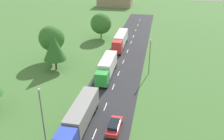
{
  "coord_description": "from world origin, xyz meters",
  "views": [
    {
      "loc": [
        7.95,
        -16.42,
        23.24
      ],
      "look_at": [
        -0.91,
        29.2,
        2.09
      ],
      "focal_mm": 39.97,
      "sensor_mm": 36.0,
      "label": 1
    }
  ],
  "objects_px": {
    "truck_second": "(107,67)",
    "distant_building": "(115,0)",
    "tree_maple": "(52,38)",
    "tree_elm": "(54,48)",
    "truck_third": "(120,40)",
    "lamppost_lead": "(42,114)",
    "tree_oak": "(101,24)",
    "lamppost_second": "(150,55)",
    "car_second": "(114,126)",
    "truck_lead": "(80,117)"
  },
  "relations": [
    {
      "from": "truck_second",
      "to": "distant_building",
      "type": "relative_size",
      "value": 0.7
    },
    {
      "from": "tree_maple",
      "to": "tree_elm",
      "type": "bearing_deg",
      "value": -61.66
    },
    {
      "from": "truck_third",
      "to": "lamppost_lead",
      "type": "distance_m",
      "value": 41.04
    },
    {
      "from": "tree_elm",
      "to": "tree_oak",
      "type": "bearing_deg",
      "value": 79.85
    },
    {
      "from": "truck_second",
      "to": "lamppost_second",
      "type": "bearing_deg",
      "value": 18.3
    },
    {
      "from": "tree_maple",
      "to": "tree_elm",
      "type": "relative_size",
      "value": 1.08
    },
    {
      "from": "car_second",
      "to": "tree_maple",
      "type": "distance_m",
      "value": 31.89
    },
    {
      "from": "truck_second",
      "to": "lamppost_lead",
      "type": "height_order",
      "value": "lamppost_lead"
    },
    {
      "from": "lamppost_second",
      "to": "distant_building",
      "type": "height_order",
      "value": "lamppost_second"
    },
    {
      "from": "car_second",
      "to": "tree_maple",
      "type": "relative_size",
      "value": 0.54
    },
    {
      "from": "tree_maple",
      "to": "tree_elm",
      "type": "distance_m",
      "value": 6.25
    },
    {
      "from": "tree_maple",
      "to": "truck_second",
      "type": "bearing_deg",
      "value": -24.07
    },
    {
      "from": "truck_second",
      "to": "lamppost_lead",
      "type": "relative_size",
      "value": 1.42
    },
    {
      "from": "tree_oak",
      "to": "tree_elm",
      "type": "xyz_separation_m",
      "value": [
        -4.51,
        -25.19,
        0.57
      ]
    },
    {
      "from": "truck_second",
      "to": "car_second",
      "type": "bearing_deg",
      "value": -74.7
    },
    {
      "from": "truck_second",
      "to": "tree_oak",
      "type": "height_order",
      "value": "tree_oak"
    },
    {
      "from": "car_second",
      "to": "distant_building",
      "type": "distance_m",
      "value": 101.39
    },
    {
      "from": "lamppost_lead",
      "to": "tree_maple",
      "type": "height_order",
      "value": "tree_maple"
    },
    {
      "from": "truck_second",
      "to": "distant_building",
      "type": "distance_m",
      "value": 82.95
    },
    {
      "from": "truck_second",
      "to": "truck_third",
      "type": "height_order",
      "value": "truck_third"
    },
    {
      "from": "lamppost_second",
      "to": "distant_building",
      "type": "relative_size",
      "value": 0.45
    },
    {
      "from": "lamppost_lead",
      "to": "tree_oak",
      "type": "bearing_deg",
      "value": 94.22
    },
    {
      "from": "tree_maple",
      "to": "tree_elm",
      "type": "xyz_separation_m",
      "value": [
        2.96,
        -5.49,
        -0.3
      ]
    },
    {
      "from": "truck_third",
      "to": "distant_building",
      "type": "distance_m",
      "value": 64.52
    },
    {
      "from": "lamppost_second",
      "to": "lamppost_lead",
      "type": "bearing_deg",
      "value": -116.69
    },
    {
      "from": "lamppost_lead",
      "to": "tree_elm",
      "type": "bearing_deg",
      "value": 109.16
    },
    {
      "from": "truck_lead",
      "to": "lamppost_lead",
      "type": "relative_size",
      "value": 1.57
    },
    {
      "from": "lamppost_second",
      "to": "truck_lead",
      "type": "bearing_deg",
      "value": -112.41
    },
    {
      "from": "tree_elm",
      "to": "distant_building",
      "type": "height_order",
      "value": "tree_elm"
    },
    {
      "from": "lamppost_lead",
      "to": "distant_building",
      "type": "xyz_separation_m",
      "value": [
        -9.34,
        103.98,
        -1.57
      ]
    },
    {
      "from": "lamppost_second",
      "to": "tree_oak",
      "type": "distance_m",
      "value": 28.51
    },
    {
      "from": "car_second",
      "to": "lamppost_lead",
      "type": "bearing_deg",
      "value": -154.19
    },
    {
      "from": "truck_second",
      "to": "tree_maple",
      "type": "height_order",
      "value": "tree_maple"
    },
    {
      "from": "truck_third",
      "to": "tree_maple",
      "type": "xyz_separation_m",
      "value": [
        -14.77,
        -12.02,
        3.27
      ]
    },
    {
      "from": "tree_elm",
      "to": "distant_building",
      "type": "distance_m",
      "value": 80.73
    },
    {
      "from": "lamppost_second",
      "to": "car_second",
      "type": "bearing_deg",
      "value": -100.32
    },
    {
      "from": "truck_third",
      "to": "tree_elm",
      "type": "distance_m",
      "value": 21.33
    },
    {
      "from": "truck_lead",
      "to": "truck_third",
      "type": "bearing_deg",
      "value": 90.08
    },
    {
      "from": "truck_second",
      "to": "tree_maple",
      "type": "relative_size",
      "value": 1.39
    },
    {
      "from": "truck_lead",
      "to": "truck_third",
      "type": "relative_size",
      "value": 0.99
    },
    {
      "from": "tree_elm",
      "to": "distant_building",
      "type": "relative_size",
      "value": 0.46
    },
    {
      "from": "lamppost_lead",
      "to": "tree_elm",
      "type": "xyz_separation_m",
      "value": [
        -8.09,
        23.28,
        0.48
      ]
    },
    {
      "from": "truck_lead",
      "to": "distant_building",
      "type": "height_order",
      "value": "distant_building"
    },
    {
      "from": "truck_third",
      "to": "truck_second",
      "type": "bearing_deg",
      "value": -89.47
    },
    {
      "from": "distant_building",
      "to": "lamppost_second",
      "type": "bearing_deg",
      "value": -74.51
    },
    {
      "from": "car_second",
      "to": "lamppost_second",
      "type": "xyz_separation_m",
      "value": [
        3.77,
        20.72,
        3.52
      ]
    },
    {
      "from": "lamppost_second",
      "to": "truck_third",
      "type": "bearing_deg",
      "value": 119.15
    },
    {
      "from": "truck_third",
      "to": "car_second",
      "type": "height_order",
      "value": "truck_third"
    },
    {
      "from": "tree_oak",
      "to": "distant_building",
      "type": "relative_size",
      "value": 0.46
    },
    {
      "from": "lamppost_lead",
      "to": "lamppost_second",
      "type": "bearing_deg",
      "value": 63.31
    }
  ]
}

